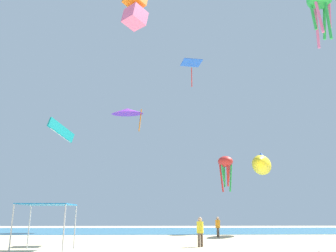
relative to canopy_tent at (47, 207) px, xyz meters
name	(u,v)px	position (x,y,z in m)	size (l,w,h in m)	color
ocean_strip	(152,230)	(6.05, 28.86, -2.38)	(110.00, 23.63, 0.03)	teal
canopy_tent	(47,207)	(0.00, 0.00, 0.00)	(2.81, 2.75, 2.55)	#B2B2B7
person_near_tent	(218,225)	(12.10, 12.40, -1.32)	(0.43, 0.49, 1.83)	brown
person_leftmost	(200,229)	(9.06, 2.03, -1.33)	(0.43, 0.43, 1.81)	brown
kite_octopus_green	(320,2)	(19.57, 3.61, 16.49)	(2.42, 2.42, 4.74)	green
kite_parafoil_teal	(61,131)	(-5.79, 22.87, 10.14)	(2.67, 3.84, 2.67)	teal
kite_diamond_blue	(192,64)	(9.48, 8.57, 13.06)	(1.97, 1.97, 2.42)	blue
kite_delta_purple	(128,111)	(2.40, 25.54, 13.68)	(5.44, 5.49, 3.81)	purple
kite_box_orange	(135,8)	(4.68, 0.55, 13.50)	(1.92, 1.92, 2.88)	orange
kite_inflatable_yellow	(262,165)	(17.66, 15.62, 4.78)	(4.37, 6.91, 2.41)	yellow
kite_octopus_red	(226,163)	(14.56, 19.40, 5.51)	(2.47, 2.47, 4.16)	red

